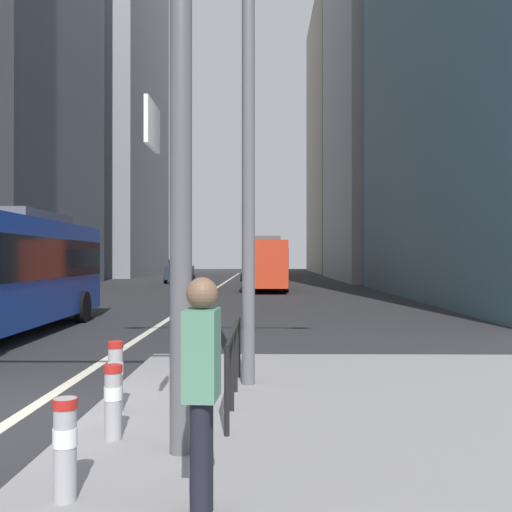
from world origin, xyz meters
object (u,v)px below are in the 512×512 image
(car_oncoming_mid, at_px, (180,271))
(car_receding_far, at_px, (252,270))
(bollard_right, at_px, (113,398))
(city_bus_red_receding, at_px, (265,262))
(street_lamp_post, at_px, (248,49))
(car_receding_near, at_px, (273,268))
(pedestrian_waiting, at_px, (202,382))
(bollard_left, at_px, (65,443))
(bollard_back, at_px, (115,373))

(car_oncoming_mid, bearing_deg, car_receding_far, 37.21)
(bollard_right, bearing_deg, car_oncoming_mid, 97.32)
(city_bus_red_receding, relative_size, street_lamp_post, 1.45)
(city_bus_red_receding, distance_m, car_receding_near, 21.17)
(car_oncoming_mid, xyz_separation_m, car_receding_far, (5.92, 4.49, 0.00))
(street_lamp_post, bearing_deg, pedestrian_waiting, -93.05)
(bollard_left, bearing_deg, pedestrian_waiting, -12.02)
(car_receding_near, relative_size, bollard_left, 5.01)
(car_oncoming_mid, bearing_deg, street_lamp_post, -80.19)
(pedestrian_waiting, bearing_deg, city_bus_red_receding, 88.91)
(bollard_left, height_order, bollard_back, bollard_back)
(car_receding_far, xyz_separation_m, bollard_left, (-0.61, -47.22, -0.39))
(car_oncoming_mid, xyz_separation_m, bollard_right, (5.29, -41.20, -0.40))
(car_receding_far, bearing_deg, car_oncoming_mid, -142.79)
(car_oncoming_mid, relative_size, car_receding_near, 1.05)
(car_receding_far, height_order, bollard_right, car_receding_far)
(city_bus_red_receding, height_order, car_receding_near, city_bus_red_receding)
(city_bus_red_receding, relative_size, car_receding_far, 2.54)
(car_receding_far, xyz_separation_m, street_lamp_post, (0.74, -43.02, 4.29))
(car_oncoming_mid, bearing_deg, bollard_back, -82.84)
(city_bus_red_receding, xyz_separation_m, street_lamp_post, (-0.40, -28.90, 3.45))
(city_bus_red_receding, relative_size, bollard_back, 13.18)
(car_receding_far, bearing_deg, street_lamp_post, -89.01)
(bollard_back, bearing_deg, pedestrian_waiting, -63.94)
(street_lamp_post, distance_m, bollard_back, 5.17)
(city_bus_red_receding, distance_m, pedestrian_waiting, 33.34)
(car_oncoming_mid, height_order, bollard_right, car_oncoming_mid)
(street_lamp_post, bearing_deg, bollard_left, -107.84)
(city_bus_red_receding, xyz_separation_m, bollard_left, (-1.75, -33.09, -1.23))
(bollard_right, distance_m, bollard_back, 1.10)
(car_receding_far, distance_m, pedestrian_waiting, 47.46)
(street_lamp_post, height_order, pedestrian_waiting, street_lamp_post)
(car_receding_near, bearing_deg, pedestrian_waiting, -91.61)
(bollard_left, height_order, bollard_right, bollard_left)
(street_lamp_post, bearing_deg, bollard_back, -135.47)
(bollard_left, distance_m, pedestrian_waiting, 1.26)
(pedestrian_waiting, bearing_deg, car_oncoming_mid, 98.51)
(street_lamp_post, bearing_deg, bollard_right, -117.19)
(car_receding_near, height_order, bollard_left, car_receding_near)
(car_receding_far, relative_size, bollard_right, 5.79)
(car_receding_near, xyz_separation_m, street_lamp_post, (-1.30, -50.04, 4.29))
(car_oncoming_mid, relative_size, bollard_right, 5.38)
(car_receding_far, relative_size, pedestrian_waiting, 2.57)
(car_oncoming_mid, distance_m, bollard_right, 41.54)
(car_receding_near, relative_size, pedestrian_waiting, 2.28)
(bollard_right, height_order, bollard_back, bollard_back)
(bollard_back, bearing_deg, city_bus_red_receding, 86.21)
(bollard_left, bearing_deg, car_receding_far, 89.26)
(bollard_right, distance_m, pedestrian_waiting, 2.17)
(bollard_left, bearing_deg, car_oncoming_mid, 97.09)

